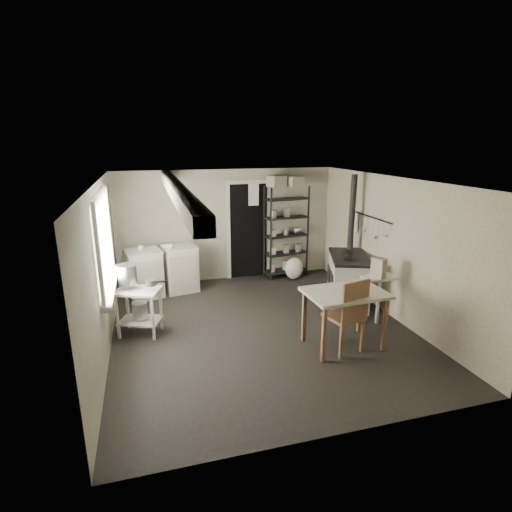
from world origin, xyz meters
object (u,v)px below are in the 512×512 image
object	(u,v)px
shelf_rack	(286,233)
flour_sack	(294,268)
chair	(343,318)
base_cabinets	(162,270)
stove	(348,280)
work_table	(343,321)
stockpot	(127,274)
prep_table	(139,310)

from	to	relation	value
shelf_rack	flour_sack	world-z (taller)	shelf_rack
shelf_rack	chair	bearing A→B (deg)	-104.52
base_cabinets	shelf_rack	world-z (taller)	shelf_rack
base_cabinets	flour_sack	size ratio (longest dim) A/B	2.92
stove	chair	world-z (taller)	chair
flour_sack	work_table	bearing A→B (deg)	-97.27
flour_sack	stockpot	bearing A→B (deg)	-153.35
base_cabinets	work_table	bearing A→B (deg)	-61.35
stockpot	flour_sack	xyz separation A→B (m)	(3.29, 1.65, -0.70)
base_cabinets	stove	world-z (taller)	base_cabinets
prep_table	flour_sack	xyz separation A→B (m)	(3.16, 1.75, -0.16)
stockpot	stove	xyz separation A→B (m)	(3.74, 0.15, -0.50)
shelf_rack	stove	xyz separation A→B (m)	(0.56, -1.75, -0.51)
shelf_rack	work_table	world-z (taller)	shelf_rack
stove	work_table	bearing A→B (deg)	-99.95
shelf_rack	chair	world-z (taller)	shelf_rack
stove	base_cabinets	bearing A→B (deg)	176.40
base_cabinets	work_table	size ratio (longest dim) A/B	1.25
stockpot	shelf_rack	xyz separation A→B (m)	(3.18, 1.90, 0.01)
base_cabinets	chair	size ratio (longest dim) A/B	1.26
prep_table	chair	size ratio (longest dim) A/B	0.66
stove	flour_sack	size ratio (longest dim) A/B	2.42
shelf_rack	prep_table	bearing A→B (deg)	-155.66
work_table	base_cabinets	bearing A→B (deg)	129.96
flour_sack	stove	bearing A→B (deg)	-73.28
stockpot	base_cabinets	distance (m)	1.73
prep_table	chair	distance (m)	3.01
stockpot	stove	size ratio (longest dim) A/B	0.26
base_cabinets	shelf_rack	distance (m)	2.69
shelf_rack	stove	bearing A→B (deg)	-81.26
work_table	flour_sack	size ratio (longest dim) A/B	2.34
stockpot	shelf_rack	world-z (taller)	shelf_rack
prep_table	base_cabinets	xyz separation A→B (m)	(0.43, 1.66, 0.06)
stockpot	prep_table	bearing A→B (deg)	-36.54
base_cabinets	stove	xyz separation A→B (m)	(3.18, -1.41, -0.02)
stockpot	flour_sack	size ratio (longest dim) A/B	0.64
prep_table	flour_sack	size ratio (longest dim) A/B	1.54
stockpot	work_table	size ratio (longest dim) A/B	0.27
prep_table	stove	bearing A→B (deg)	3.99
work_table	stockpot	bearing A→B (deg)	156.79
prep_table	work_table	size ratio (longest dim) A/B	0.66
chair	flour_sack	bearing A→B (deg)	68.36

